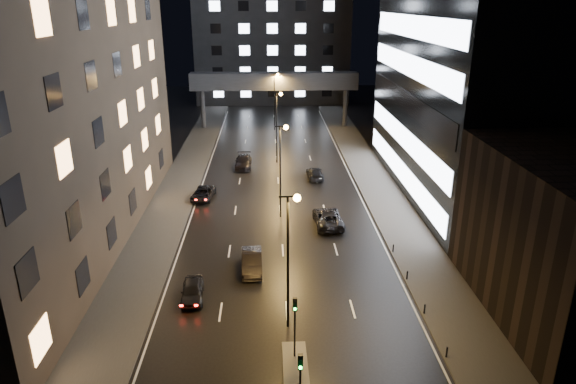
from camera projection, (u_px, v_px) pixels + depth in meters
name	position (u px, v px, depth m)	size (l,w,h in m)	color
ground	(278.00, 181.00, 66.86)	(160.00, 160.00, 0.00)	black
sidewalk_left	(175.00, 195.00, 61.69)	(5.00, 110.00, 0.15)	#383533
sidewalk_right	(381.00, 192.00, 62.63)	(5.00, 110.00, 0.15)	#383533
building_left	(19.00, 25.00, 44.05)	(15.00, 48.00, 40.00)	#2D2319
building_right_low	(568.00, 240.00, 36.50)	(10.00, 18.00, 12.00)	black
building_far	(272.00, 45.00, 116.80)	(34.00, 14.00, 25.00)	#333335
skybridge	(274.00, 82.00, 92.04)	(30.00, 3.00, 10.00)	#333335
median_island	(297.00, 383.00, 31.27)	(1.60, 8.00, 0.15)	#383533
traffic_signal_near	(295.00, 318.00, 32.55)	(0.28, 0.34, 4.40)	black
traffic_signal_far	(300.00, 377.00, 27.40)	(0.28, 0.34, 4.40)	black
bollard_row	(435.00, 330.00, 35.73)	(0.12, 25.12, 0.90)	black
streetlight_near	(290.00, 245.00, 34.64)	(1.45, 0.50, 10.15)	black
streetlight_mid_a	(282.00, 159.00, 53.36)	(1.45, 0.50, 10.15)	black
streetlight_mid_b	(278.00, 118.00, 72.09)	(1.45, 0.50, 10.15)	black
streetlight_far	(275.00, 94.00, 90.81)	(1.45, 0.50, 10.15)	black
car_away_a	(192.00, 291.00, 40.07)	(1.68, 4.18, 1.43)	black
car_away_b	(252.00, 262.00, 44.31)	(1.73, 4.95, 1.63)	black
car_away_c	(203.00, 194.00, 60.40)	(2.21, 4.79, 1.33)	black
car_away_d	(243.00, 162.00, 72.01)	(2.22, 5.47, 1.59)	black
car_toward_a	(328.00, 218.00, 53.31)	(2.71, 5.89, 1.64)	black
car_toward_b	(315.00, 173.00, 67.47)	(1.99, 4.89, 1.42)	black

